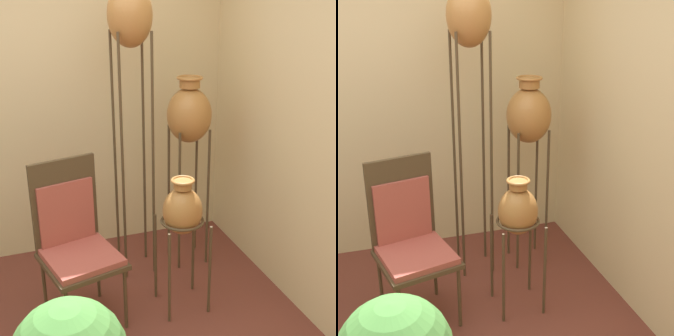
% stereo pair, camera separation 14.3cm
% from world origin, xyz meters
% --- Properties ---
extents(wall_back, '(7.27, 0.06, 2.70)m').
position_xyz_m(wall_back, '(0.00, 1.67, 1.35)').
color(wall_back, beige).
rests_on(wall_back, ground_plane).
extents(vase_stand_tall, '(0.31, 0.31, 2.24)m').
position_xyz_m(vase_stand_tall, '(0.71, 1.11, 1.89)').
color(vase_stand_tall, '#473823').
rests_on(vase_stand_tall, ground_plane).
extents(vase_stand_medium, '(0.34, 0.34, 1.52)m').
position_xyz_m(vase_stand_medium, '(1.15, 1.09, 1.22)').
color(vase_stand_medium, '#473823').
rests_on(vase_stand_medium, ground_plane).
extents(vase_stand_short, '(0.31, 0.31, 0.97)m').
position_xyz_m(vase_stand_short, '(0.88, 0.53, 0.73)').
color(vase_stand_short, '#473823').
rests_on(vase_stand_short, ground_plane).
extents(chair, '(0.57, 0.58, 1.10)m').
position_xyz_m(chair, '(0.18, 0.66, 0.60)').
color(chair, '#473823').
rests_on(chair, ground_plane).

